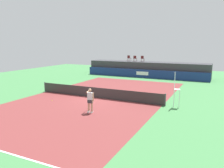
% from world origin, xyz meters
% --- Properties ---
extents(ground_plane, '(48.00, 48.00, 0.00)m').
position_xyz_m(ground_plane, '(0.00, 3.00, 0.00)').
color(ground_plane, '#3D7A42').
extents(court_inner, '(12.00, 22.00, 0.00)m').
position_xyz_m(court_inner, '(0.00, 0.00, 0.00)').
color(court_inner, maroon).
rests_on(court_inner, ground).
extents(sponsor_wall, '(18.00, 0.22, 1.20)m').
position_xyz_m(sponsor_wall, '(-0.00, 13.50, 0.60)').
color(sponsor_wall, navy).
rests_on(sponsor_wall, ground).
extents(spectator_platform, '(18.00, 2.80, 2.20)m').
position_xyz_m(spectator_platform, '(0.00, 15.30, 1.10)').
color(spectator_platform, '#38383D').
rests_on(spectator_platform, ground).
extents(spectator_chair_far_left, '(0.48, 0.48, 0.89)m').
position_xyz_m(spectator_chair_far_left, '(-2.96, 15.33, 2.69)').
color(spectator_chair_far_left, '#561919').
rests_on(spectator_chair_far_left, spectator_platform).
extents(spectator_chair_left, '(0.46, 0.46, 0.89)m').
position_xyz_m(spectator_chair_left, '(-1.88, 15.11, 2.69)').
color(spectator_chair_left, '#561919').
rests_on(spectator_chair_left, spectator_platform).
extents(spectator_chair_center, '(0.45, 0.45, 0.89)m').
position_xyz_m(spectator_chair_center, '(-0.77, 15.35, 2.69)').
color(spectator_chair_center, '#561919').
rests_on(spectator_chair_center, spectator_platform).
extents(umpire_chair, '(0.49, 0.49, 2.76)m').
position_xyz_m(umpire_chair, '(6.96, -0.01, 1.59)').
color(umpire_chair, white).
rests_on(umpire_chair, ground).
extents(tennis_net, '(12.40, 0.02, 0.95)m').
position_xyz_m(tennis_net, '(0.00, 0.00, 0.47)').
color(tennis_net, '#2D2D2D').
rests_on(tennis_net, ground).
extents(net_post_near, '(0.10, 0.10, 1.00)m').
position_xyz_m(net_post_near, '(-6.20, 0.00, 0.50)').
color(net_post_near, '#4C4C51').
rests_on(net_post_near, ground).
extents(net_post_far, '(0.10, 0.10, 1.00)m').
position_xyz_m(net_post_far, '(6.20, 0.00, 0.50)').
color(net_post_far, '#4C4C51').
rests_on(net_post_far, ground).
extents(tennis_player, '(0.81, 1.12, 1.77)m').
position_xyz_m(tennis_player, '(1.75, -4.10, 0.96)').
color(tennis_player, white).
rests_on(tennis_player, court_inner).
extents(tennis_ball, '(0.07, 0.07, 0.07)m').
position_xyz_m(tennis_ball, '(-2.95, -2.72, 0.04)').
color(tennis_ball, '#D8EA33').
rests_on(tennis_ball, court_inner).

